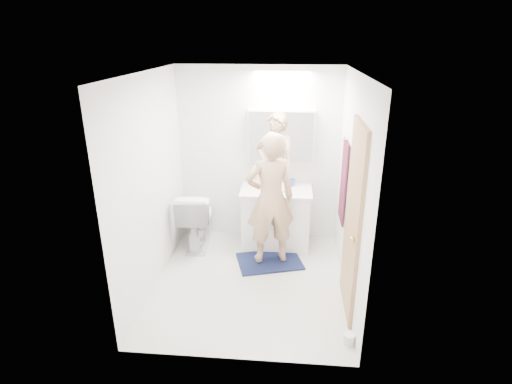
# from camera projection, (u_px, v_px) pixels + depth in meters

# --- Properties ---
(floor) EXTENTS (2.50, 2.50, 0.00)m
(floor) POSITION_uv_depth(u_px,v_px,m) (250.00, 281.00, 4.84)
(floor) COLOR silver
(floor) RESTS_ON ground
(ceiling) EXTENTS (2.50, 2.50, 0.00)m
(ceiling) POSITION_uv_depth(u_px,v_px,m) (249.00, 73.00, 3.98)
(ceiling) COLOR white
(ceiling) RESTS_ON floor
(wall_back) EXTENTS (2.50, 0.00, 2.50)m
(wall_back) POSITION_uv_depth(u_px,v_px,m) (259.00, 156.00, 5.57)
(wall_back) COLOR white
(wall_back) RESTS_ON floor
(wall_front) EXTENTS (2.50, 0.00, 2.50)m
(wall_front) POSITION_uv_depth(u_px,v_px,m) (233.00, 241.00, 3.25)
(wall_front) COLOR white
(wall_front) RESTS_ON floor
(wall_left) EXTENTS (0.00, 2.50, 2.50)m
(wall_left) POSITION_uv_depth(u_px,v_px,m) (151.00, 184.00, 4.50)
(wall_left) COLOR white
(wall_left) RESTS_ON floor
(wall_right) EXTENTS (0.00, 2.50, 2.50)m
(wall_right) POSITION_uv_depth(u_px,v_px,m) (352.00, 190.00, 4.32)
(wall_right) COLOR white
(wall_right) RESTS_ON floor
(vanity_cabinet) EXTENTS (0.90, 0.55, 0.78)m
(vanity_cabinet) POSITION_uv_depth(u_px,v_px,m) (276.00, 219.00, 5.58)
(vanity_cabinet) COLOR white
(vanity_cabinet) RESTS_ON floor
(countertop) EXTENTS (0.95, 0.58, 0.04)m
(countertop) POSITION_uv_depth(u_px,v_px,m) (276.00, 191.00, 5.43)
(countertop) COLOR white
(countertop) RESTS_ON vanity_cabinet
(sink_basin) EXTENTS (0.36, 0.36, 0.03)m
(sink_basin) POSITION_uv_depth(u_px,v_px,m) (276.00, 188.00, 5.45)
(sink_basin) COLOR silver
(sink_basin) RESTS_ON countertop
(faucet) EXTENTS (0.02, 0.02, 0.16)m
(faucet) POSITION_uv_depth(u_px,v_px,m) (277.00, 178.00, 5.60)
(faucet) COLOR white
(faucet) RESTS_ON countertop
(medicine_cabinet) EXTENTS (0.88, 0.14, 0.70)m
(medicine_cabinet) POSITION_uv_depth(u_px,v_px,m) (281.00, 136.00, 5.37)
(medicine_cabinet) COLOR white
(medicine_cabinet) RESTS_ON wall_back
(mirror_panel) EXTENTS (0.84, 0.01, 0.66)m
(mirror_panel) POSITION_uv_depth(u_px,v_px,m) (281.00, 137.00, 5.30)
(mirror_panel) COLOR silver
(mirror_panel) RESTS_ON medicine_cabinet
(toilet) EXTENTS (0.50, 0.83, 0.82)m
(toilet) POSITION_uv_depth(u_px,v_px,m) (197.00, 218.00, 5.55)
(toilet) COLOR white
(toilet) RESTS_ON floor
(bath_rug) EXTENTS (0.92, 0.75, 0.02)m
(bath_rug) POSITION_uv_depth(u_px,v_px,m) (270.00, 261.00, 5.25)
(bath_rug) COLOR #141A41
(bath_rug) RESTS_ON floor
(person) EXTENTS (0.70, 0.55, 1.67)m
(person) POSITION_uv_depth(u_px,v_px,m) (270.00, 199.00, 4.94)
(person) COLOR tan
(person) RESTS_ON bath_rug
(door) EXTENTS (0.04, 0.80, 2.00)m
(door) POSITION_uv_depth(u_px,v_px,m) (353.00, 221.00, 4.07)
(door) COLOR tan
(door) RESTS_ON wall_right
(door_knob) EXTENTS (0.06, 0.06, 0.06)m
(door_knob) POSITION_uv_depth(u_px,v_px,m) (352.00, 240.00, 3.81)
(door_knob) COLOR gold
(door_knob) RESTS_ON door
(towel) EXTENTS (0.02, 0.42, 1.00)m
(towel) POSITION_uv_depth(u_px,v_px,m) (343.00, 182.00, 4.87)
(towel) COLOR #101433
(towel) RESTS_ON wall_right
(towel_hook) EXTENTS (0.07, 0.02, 0.02)m
(towel_hook) POSITION_uv_depth(u_px,v_px,m) (346.00, 139.00, 4.69)
(towel_hook) COLOR silver
(towel_hook) RESTS_ON wall_right
(soap_bottle_a) EXTENTS (0.11, 0.11, 0.23)m
(soap_bottle_a) POSITION_uv_depth(u_px,v_px,m) (259.00, 177.00, 5.54)
(soap_bottle_a) COLOR beige
(soap_bottle_a) RESTS_ON countertop
(soap_bottle_b) EXTENTS (0.10, 0.10, 0.16)m
(soap_bottle_b) POSITION_uv_depth(u_px,v_px,m) (260.00, 179.00, 5.58)
(soap_bottle_b) COLOR #5A84C2
(soap_bottle_b) RESTS_ON countertop
(toothbrush_cup) EXTENTS (0.11, 0.11, 0.09)m
(toothbrush_cup) POSITION_uv_depth(u_px,v_px,m) (292.00, 183.00, 5.54)
(toothbrush_cup) COLOR #3E5ABC
(toothbrush_cup) RESTS_ON countertop
(toilet_paper_roll) EXTENTS (0.11, 0.11, 0.10)m
(toilet_paper_roll) POSITION_uv_depth(u_px,v_px,m) (349.00, 339.00, 3.86)
(toilet_paper_roll) COLOR silver
(toilet_paper_roll) RESTS_ON floor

